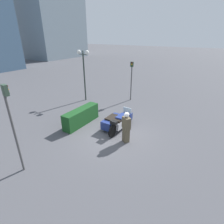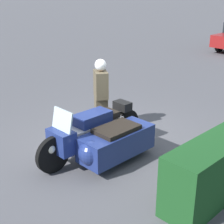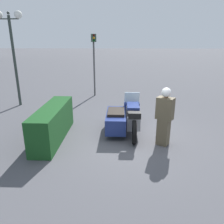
{
  "view_description": "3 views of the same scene",
  "coord_description": "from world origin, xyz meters",
  "px_view_note": "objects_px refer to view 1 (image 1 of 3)",
  "views": [
    {
      "loc": [
        -7.37,
        -4.48,
        5.28
      ],
      "look_at": [
        0.65,
        0.56,
        1.05
      ],
      "focal_mm": 28.0,
      "sensor_mm": 36.0,
      "label": 1
    },
    {
      "loc": [
        4.9,
        4.79,
        3.42
      ],
      "look_at": [
        0.71,
        0.49,
        1.07
      ],
      "focal_mm": 55.0,
      "sensor_mm": 36.0,
      "label": 2
    },
    {
      "loc": [
        -6.21,
        0.39,
        2.95
      ],
      "look_at": [
        0.35,
        0.65,
        0.79
      ],
      "focal_mm": 35.0,
      "sensor_mm": 36.0,
      "label": 3
    }
  ],
  "objects_px": {
    "traffic_light_near": "(131,75)",
    "traffic_light_far": "(12,119)",
    "officer_rider": "(126,127)",
    "hedge_bush_curbside": "(81,116)",
    "police_motorcycle": "(117,121)",
    "twin_lamp_post": "(84,63)"
  },
  "relations": [
    {
      "from": "hedge_bush_curbside",
      "to": "traffic_light_near",
      "type": "height_order",
      "value": "traffic_light_near"
    },
    {
      "from": "hedge_bush_curbside",
      "to": "traffic_light_near",
      "type": "distance_m",
      "value": 5.93
    },
    {
      "from": "officer_rider",
      "to": "twin_lamp_post",
      "type": "bearing_deg",
      "value": 89.93
    },
    {
      "from": "twin_lamp_post",
      "to": "traffic_light_far",
      "type": "relative_size",
      "value": 1.12
    },
    {
      "from": "officer_rider",
      "to": "police_motorcycle",
      "type": "bearing_deg",
      "value": 80.94
    },
    {
      "from": "police_motorcycle",
      "to": "traffic_light_near",
      "type": "distance_m",
      "value": 5.42
    },
    {
      "from": "police_motorcycle",
      "to": "traffic_light_far",
      "type": "height_order",
      "value": "traffic_light_far"
    },
    {
      "from": "traffic_light_near",
      "to": "traffic_light_far",
      "type": "bearing_deg",
      "value": -15.92
    },
    {
      "from": "police_motorcycle",
      "to": "traffic_light_near",
      "type": "bearing_deg",
      "value": 17.34
    },
    {
      "from": "traffic_light_far",
      "to": "officer_rider",
      "type": "bearing_deg",
      "value": -24.97
    },
    {
      "from": "police_motorcycle",
      "to": "hedge_bush_curbside",
      "type": "relative_size",
      "value": 0.99
    },
    {
      "from": "police_motorcycle",
      "to": "hedge_bush_curbside",
      "type": "distance_m",
      "value": 2.32
    },
    {
      "from": "twin_lamp_post",
      "to": "officer_rider",
      "type": "bearing_deg",
      "value": -122.91
    },
    {
      "from": "officer_rider",
      "to": "traffic_light_near",
      "type": "distance_m",
      "value": 6.66
    },
    {
      "from": "police_motorcycle",
      "to": "twin_lamp_post",
      "type": "height_order",
      "value": "twin_lamp_post"
    },
    {
      "from": "twin_lamp_post",
      "to": "traffic_light_far",
      "type": "xyz_separation_m",
      "value": [
        -8.1,
        -3.41,
        -0.72
      ]
    },
    {
      "from": "officer_rider",
      "to": "traffic_light_near",
      "type": "xyz_separation_m",
      "value": [
        5.95,
        2.71,
        1.25
      ]
    },
    {
      "from": "hedge_bush_curbside",
      "to": "twin_lamp_post",
      "type": "distance_m",
      "value": 5.23
    },
    {
      "from": "officer_rider",
      "to": "hedge_bush_curbside",
      "type": "xyz_separation_m",
      "value": [
        0.29,
        3.35,
        -0.39
      ]
    },
    {
      "from": "officer_rider",
      "to": "twin_lamp_post",
      "type": "height_order",
      "value": "twin_lamp_post"
    },
    {
      "from": "twin_lamp_post",
      "to": "traffic_light_far",
      "type": "height_order",
      "value": "twin_lamp_post"
    },
    {
      "from": "police_motorcycle",
      "to": "traffic_light_far",
      "type": "xyz_separation_m",
      "value": [
        -5.21,
        1.5,
        1.93
      ]
    }
  ]
}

